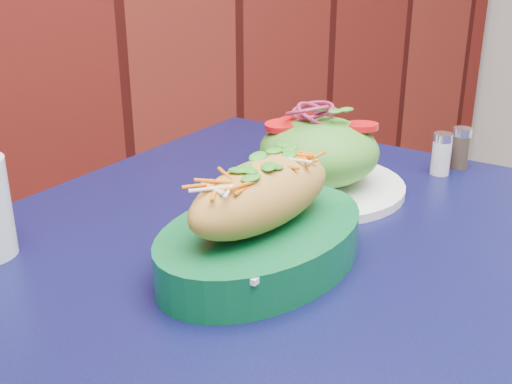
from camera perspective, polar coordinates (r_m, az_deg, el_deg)
cafe_table at (r=0.78m, az=5.21°, el=-10.78°), size 1.02×1.02×0.75m
banh_mi_basket at (r=0.68m, az=0.53°, el=-2.91°), size 0.30×0.24×0.12m
salad_plate at (r=0.88m, az=5.58°, el=3.09°), size 0.24×0.24×0.12m
salt_shaker at (r=0.98m, az=16.15°, el=3.28°), size 0.03×0.03×0.06m
pepper_shaker at (r=1.01m, az=17.71°, el=3.75°), size 0.03×0.03×0.06m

